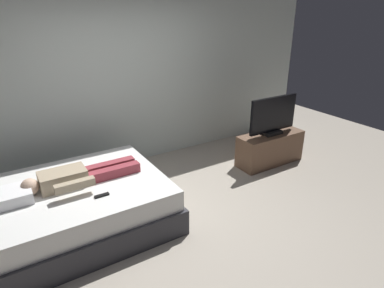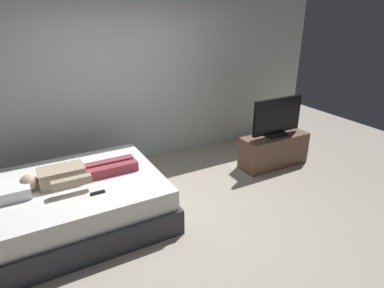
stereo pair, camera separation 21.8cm
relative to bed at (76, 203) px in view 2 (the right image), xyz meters
name	(u,v)px [view 2 (the right image)]	position (x,y,z in m)	size (l,w,h in m)	color
ground_plane	(182,223)	(1.05, -0.59, -0.26)	(10.00, 10.00, 0.00)	#ADA393
back_wall	(146,73)	(1.45, 1.36, 1.14)	(6.40, 0.10, 2.80)	silver
bed	(76,203)	(0.00, 0.00, 0.00)	(1.97, 1.57, 0.54)	#333338
pillow	(4,192)	(-0.66, 0.00, 0.34)	(0.48, 0.34, 0.12)	white
person	(74,174)	(0.03, 0.03, 0.36)	(1.26, 0.46, 0.18)	tan
remote	(98,193)	(0.18, -0.38, 0.29)	(0.15, 0.04, 0.02)	black
tv_stand	(274,150)	(3.03, 0.07, -0.01)	(1.10, 0.40, 0.50)	brown
tv	(277,118)	(3.03, 0.07, 0.52)	(0.88, 0.20, 0.59)	black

